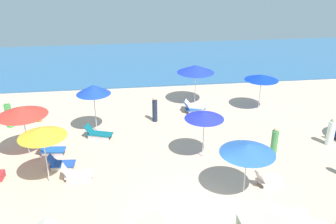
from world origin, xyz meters
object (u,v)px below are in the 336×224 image
at_px(lounge_chair_0_1, 77,174).
at_px(beachgoer_5, 331,133).
at_px(lounge_chair_4_0, 194,106).
at_px(umbrella_5, 204,115).
at_px(lounge_chair_1_0, 268,179).
at_px(beachgoer_4, 9,115).
at_px(lounge_chair_0_0, 61,163).
at_px(umbrella_4, 196,69).
at_px(lounge_chair_4_1, 194,108).
at_px(beachgoer_2, 155,109).
at_px(lounge_chair_7_0, 49,137).
at_px(umbrella_7, 22,111).
at_px(umbrella_2, 262,77).
at_px(umbrella_0, 42,132).
at_px(beach_ball_2, 39,118).
at_px(lounge_chair_6_0, 98,133).
at_px(umbrella_6, 93,89).
at_px(lounge_chair_7_1, 51,150).
at_px(umbrella_1, 248,149).
at_px(beachgoer_0, 274,142).

xyz_separation_m(lounge_chair_0_1, beachgoer_5, (12.98, 1.52, 0.46)).
bearing_deg(lounge_chair_4_0, umbrella_5, -168.53).
bearing_deg(lounge_chair_1_0, beachgoer_4, 41.95).
distance_m(lounge_chair_0_1, beachgoer_4, 7.45).
height_order(lounge_chair_0_0, umbrella_4, umbrella_4).
bearing_deg(lounge_chair_4_1, beachgoer_2, 100.74).
xyz_separation_m(lounge_chair_4_1, lounge_chair_7_0, (-8.51, -2.86, 0.02)).
bearing_deg(umbrella_5, umbrella_7, 170.78).
xyz_separation_m(umbrella_2, lounge_chair_4_0, (-4.26, 0.24, -1.87)).
bearing_deg(beachgoer_2, lounge_chair_0_1, -42.46).
relative_size(lounge_chair_1_0, umbrella_5, 0.57).
height_order(umbrella_0, umbrella_2, umbrella_0).
relative_size(lounge_chair_0_0, beachgoer_5, 0.81).
height_order(umbrella_4, beachgoer_5, umbrella_4).
distance_m(lounge_chair_4_1, umbrella_5, 5.94).
xyz_separation_m(lounge_chair_4_1, beach_ball_2, (-9.56, -0.16, -0.05)).
distance_m(umbrella_2, beach_ball_2, 14.04).
relative_size(lounge_chair_6_0, beachgoer_5, 1.04).
xyz_separation_m(lounge_chair_0_1, umbrella_2, (11.03, 6.73, 1.89)).
bearing_deg(beachgoer_5, lounge_chair_4_0, -174.48).
height_order(umbrella_4, lounge_chair_4_0, umbrella_4).
distance_m(lounge_chair_4_1, beachgoer_5, 8.19).
relative_size(lounge_chair_0_1, umbrella_7, 0.53).
relative_size(umbrella_6, lounge_chair_7_1, 2.01).
bearing_deg(umbrella_0, lounge_chair_6_0, 63.54).
relative_size(lounge_chair_1_0, umbrella_2, 0.60).
height_order(lounge_chair_0_1, umbrella_1, umbrella_1).
xyz_separation_m(lounge_chair_6_0, lounge_chair_7_0, (-2.59, -0.01, -0.01)).
bearing_deg(umbrella_1, lounge_chair_7_0, 146.83).
bearing_deg(lounge_chair_7_1, beachgoer_4, 44.65).
bearing_deg(umbrella_2, umbrella_5, -131.93).
height_order(lounge_chair_6_0, umbrella_7, umbrella_7).
xyz_separation_m(lounge_chair_4_1, lounge_chair_7_1, (-8.17, -4.39, 0.05)).
bearing_deg(lounge_chair_4_0, umbrella_2, -74.65).
height_order(lounge_chair_0_0, umbrella_5, umbrella_5).
distance_m(umbrella_4, lounge_chair_7_1, 10.64).
bearing_deg(beach_ball_2, lounge_chair_7_0, -68.59).
bearing_deg(umbrella_1, beachgoer_0, 49.18).
distance_m(lounge_chair_1_0, beachgoer_0, 2.84).
xyz_separation_m(lounge_chair_6_0, beachgoer_5, (12.21, -2.37, 0.43)).
height_order(lounge_chair_7_1, beach_ball_2, lounge_chair_7_1).
bearing_deg(beachgoer_0, lounge_chair_4_0, 162.23).
distance_m(umbrella_0, umbrella_7, 3.02).
distance_m(umbrella_6, beach_ball_2, 4.56).
bearing_deg(beachgoer_4, lounge_chair_4_1, 47.74).
height_order(lounge_chair_1_0, beachgoer_4, beachgoer_4).
xyz_separation_m(lounge_chair_0_1, beachgoer_4, (-4.38, 6.01, 0.50)).
xyz_separation_m(lounge_chair_1_0, umbrella_5, (-2.32, 2.70, 2.02)).
xyz_separation_m(lounge_chair_0_1, lounge_chair_1_0, (8.37, -1.52, -0.01)).
bearing_deg(lounge_chair_4_1, umbrella_1, 171.16).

